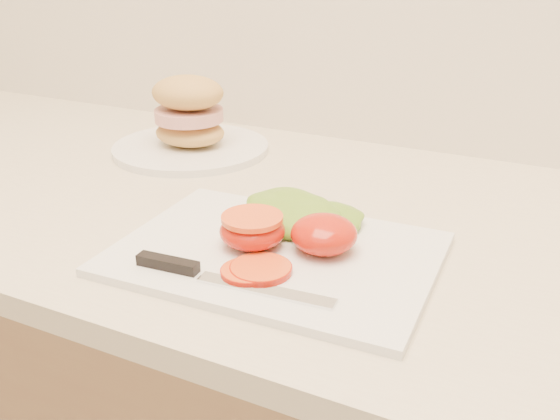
% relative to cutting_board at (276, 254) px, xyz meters
% --- Properties ---
extents(cutting_board, '(0.36, 0.27, 0.01)m').
position_rel_cutting_board_xyz_m(cutting_board, '(0.00, 0.00, 0.00)').
color(cutting_board, white).
rests_on(cutting_board, counter).
extents(tomato_half_dome, '(0.07, 0.07, 0.04)m').
position_rel_cutting_board_xyz_m(tomato_half_dome, '(0.05, 0.02, 0.03)').
color(tomato_half_dome, red).
rests_on(tomato_half_dome, cutting_board).
extents(tomato_half_cut, '(0.07, 0.07, 0.04)m').
position_rel_cutting_board_xyz_m(tomato_half_cut, '(-0.03, -0.00, 0.03)').
color(tomato_half_cut, red).
rests_on(tomato_half_cut, cutting_board).
extents(tomato_slice_0, '(0.06, 0.06, 0.01)m').
position_rel_cutting_board_xyz_m(tomato_slice_0, '(0.01, -0.05, 0.01)').
color(tomato_slice_0, orange).
rests_on(tomato_slice_0, cutting_board).
extents(tomato_slice_1, '(0.06, 0.06, 0.01)m').
position_rel_cutting_board_xyz_m(tomato_slice_1, '(-0.00, -0.06, 0.01)').
color(tomato_slice_1, orange).
rests_on(tomato_slice_1, cutting_board).
extents(lettuce_leaf_0, '(0.17, 0.14, 0.03)m').
position_rel_cutting_board_xyz_m(lettuce_leaf_0, '(-0.02, 0.07, 0.02)').
color(lettuce_leaf_0, olive).
rests_on(lettuce_leaf_0, cutting_board).
extents(lettuce_leaf_1, '(0.12, 0.11, 0.02)m').
position_rel_cutting_board_xyz_m(lettuce_leaf_1, '(0.03, 0.08, 0.02)').
color(lettuce_leaf_1, olive).
rests_on(lettuce_leaf_1, cutting_board).
extents(knife, '(0.22, 0.03, 0.01)m').
position_rel_cutting_board_xyz_m(knife, '(-0.04, -0.09, 0.01)').
color(knife, silver).
rests_on(knife, cutting_board).
extents(sandwich_plate, '(0.26, 0.26, 0.13)m').
position_rel_cutting_board_xyz_m(sandwich_plate, '(-0.30, 0.28, 0.04)').
color(sandwich_plate, white).
rests_on(sandwich_plate, counter).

